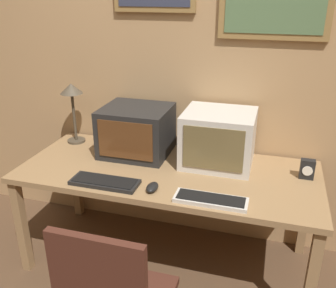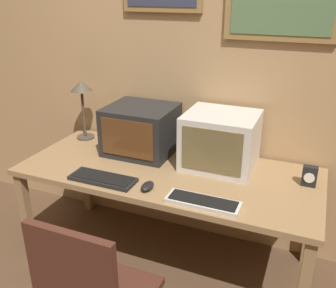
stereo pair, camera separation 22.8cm
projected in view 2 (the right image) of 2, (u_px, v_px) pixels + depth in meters
name	position (u px, v px, depth m)	size (l,w,h in m)	color
wall_back	(194.00, 60.00, 2.49)	(8.00, 0.08, 2.60)	tan
desk	(168.00, 179.00, 2.37)	(1.86, 0.79, 0.70)	#99754C
monitor_left	(141.00, 130.00, 2.54)	(0.44, 0.41, 0.32)	black
monitor_right	(220.00, 140.00, 2.33)	(0.44, 0.40, 0.34)	beige
keyboard_main	(103.00, 179.00, 2.21)	(0.40, 0.15, 0.03)	black
keyboard_side	(203.00, 202.00, 1.96)	(0.39, 0.13, 0.03)	beige
mouse_near_keyboard	(147.00, 186.00, 2.11)	(0.06, 0.11, 0.04)	black
desk_clock	(309.00, 176.00, 2.13)	(0.08, 0.05, 0.12)	black
desk_lamp	(82.00, 94.00, 2.70)	(0.16, 0.16, 0.44)	#4C4233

